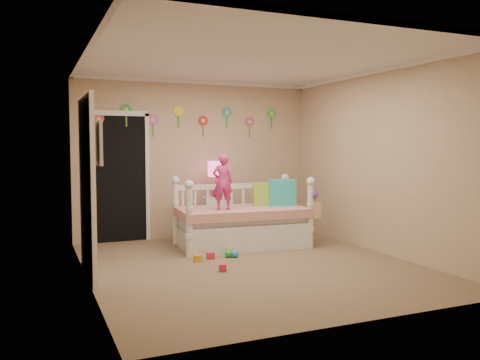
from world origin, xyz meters
name	(u,v)px	position (x,y,z in m)	size (l,w,h in m)	color
floor	(251,265)	(0.00, 0.00, 0.00)	(4.00, 4.50, 0.01)	#7F684C
ceiling	(251,59)	(0.00, 0.00, 2.60)	(4.00, 4.50, 0.01)	white
back_wall	(196,159)	(0.00, 2.25, 1.30)	(4.00, 0.01, 2.60)	tan
left_wall	(86,166)	(-2.00, 0.00, 1.30)	(0.01, 4.50, 2.60)	tan
right_wall	(380,161)	(2.00, 0.00, 1.30)	(0.01, 4.50, 2.60)	tan
crown_molding	(251,61)	(0.00, 0.00, 2.57)	(4.00, 4.50, 0.06)	white
daybed	(242,211)	(0.37, 1.16, 0.53)	(1.95, 1.05, 1.06)	white
pillow_turquoise	(282,193)	(1.03, 1.12, 0.80)	(0.41, 0.14, 0.41)	#28CCB5
pillow_lime	(266,194)	(0.81, 1.24, 0.77)	(0.38, 0.14, 0.36)	#96CE3F
child	(223,182)	(0.00, 1.02, 1.00)	(0.30, 0.19, 0.81)	#D6307F
nightstand	(216,218)	(0.21, 1.88, 0.34)	(0.41, 0.31, 0.69)	white
table_lamp	(216,173)	(0.21, 1.88, 1.07)	(0.26, 0.26, 0.58)	#D71C51
closet_doorway	(121,177)	(-1.25, 2.23, 1.03)	(0.90, 0.04, 2.07)	black
flower_decals	(191,120)	(-0.09, 2.24, 1.94)	(3.40, 0.02, 0.50)	#B2668C
mirror_closet	(87,186)	(-1.96, 0.30, 1.05)	(0.07, 1.30, 2.10)	white
wall_picture	(99,143)	(-1.97, -0.90, 1.55)	(0.05, 0.34, 0.42)	white
hanging_bag	(313,205)	(1.30, 0.64, 0.64)	(0.20, 0.16, 0.36)	beige
toy_scatter	(225,255)	(-0.19, 0.43, 0.06)	(0.80, 1.30, 0.11)	#996666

